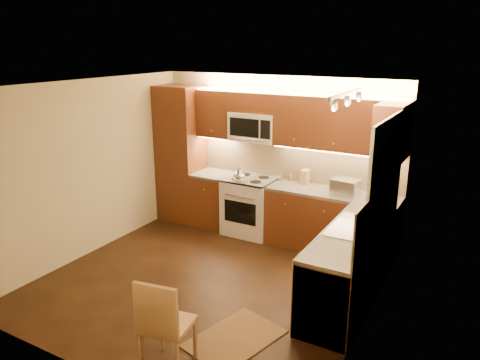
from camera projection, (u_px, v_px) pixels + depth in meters
The scene contains 37 objects.
floor at pixel (209, 281), 6.01m from camera, with size 4.00×4.00×0.01m, color black.
ceiling at pixel (205, 86), 5.29m from camera, with size 4.00×4.00×0.01m, color beige.
wall_back at pixel (277, 156), 7.32m from camera, with size 4.00×0.01×2.50m, color #C0B48D.
wall_front at pixel (80, 251), 3.98m from camera, with size 4.00×0.01×2.50m, color #C0B48D.
wall_left at pixel (90, 168), 6.59m from camera, with size 0.01×4.00×2.50m, color #C0B48D.
wall_right at pixel (371, 219), 4.71m from camera, with size 0.01×4.00×2.50m, color #C0B48D.
pantry at pixel (181, 154), 7.88m from camera, with size 0.70×0.60×2.30m, color #401F0D.
base_cab_back_left at pixel (215, 200), 7.77m from camera, with size 0.62×0.60×0.86m, color #401F0D.
counter_back_left at pixel (214, 174), 7.64m from camera, with size 0.62×0.60×0.04m, color #373432.
base_cab_back_right at pixel (331, 222), 6.81m from camera, with size 1.92×0.60×0.86m, color #401F0D.
counter_back_right at pixel (333, 193), 6.69m from camera, with size 1.92×0.60×0.04m, color #373432.
base_cab_right at pixel (349, 269), 5.42m from camera, with size 0.60×2.00×0.86m, color #401F0D.
counter_right at pixel (351, 233), 5.29m from camera, with size 0.60×2.00×0.04m, color #373432.
dishwasher at pixel (329, 296), 4.84m from camera, with size 0.58×0.60×0.84m, color silver.
backsplash_back at pixel (297, 162), 7.16m from camera, with size 3.30×0.02×0.60m, color tan.
backsplash_right at pixel (379, 211), 5.06m from camera, with size 0.02×2.00×0.60m, color tan.
upper_cab_back_left at pixel (217, 113), 7.46m from camera, with size 0.62×0.35×0.75m, color #401F0D.
upper_cab_back_right at pixel (339, 124), 6.51m from camera, with size 1.92×0.35×0.75m, color #401F0D.
upper_cab_bridge at pixel (255, 102), 7.07m from camera, with size 0.76×0.35×0.31m, color #401F0D.
upper_cab_right_corner at pixel (390, 134), 5.78m from camera, with size 0.35×0.50×0.75m, color #401F0D.
stove at pixel (250, 206), 7.42m from camera, with size 0.76×0.65×0.92m, color silver, non-canonical shape.
microwave at pixel (255, 127), 7.17m from camera, with size 0.76×0.38×0.44m, color silver, non-canonical shape.
window_frame at pixel (385, 173), 5.08m from camera, with size 0.03×1.44×1.24m, color silver.
window_blinds at pixel (384, 173), 5.08m from camera, with size 0.02×1.36×1.16m, color silver.
sink at pixel (356, 221), 5.39m from camera, with size 0.52×0.86×0.15m, color silver, non-canonical shape.
faucet at pixel (372, 218), 5.28m from camera, with size 0.20×0.04×0.30m, color silver, non-canonical shape.
track_light_bar at pixel (348, 93), 4.91m from camera, with size 0.04×1.20×0.03m, color silver.
kettle at pixel (239, 174), 7.10m from camera, with size 0.19×0.19×0.22m, color silver, non-canonical shape.
toaster_oven at pixel (345, 187), 6.55m from camera, with size 0.37×0.28×0.22m, color silver.
knife_block at pixel (305, 177), 7.04m from camera, with size 0.10×0.16×0.22m, color #AE784E.
spice_jar_a at pixel (282, 176), 7.28m from camera, with size 0.04×0.04×0.11m, color silver.
spice_jar_b at pixel (281, 177), 7.25m from camera, with size 0.05×0.05×0.10m, color brown.
spice_jar_c at pixel (280, 178), 7.20m from camera, with size 0.04×0.04×0.09m, color silver.
spice_jar_d at pixel (291, 178), 7.23m from camera, with size 0.05×0.05×0.09m, color brown.
soap_bottle at pixel (389, 202), 5.94m from camera, with size 0.10×0.10×0.21m, color #B0B1B4.
rug at pixel (235, 339), 4.83m from camera, with size 0.65×0.98×0.01m, color black.
dining_chair at pixel (168, 322), 4.30m from camera, with size 0.43×0.43×0.96m, color #AE784E, non-canonical shape.
Camera 1 is at (2.99, -4.49, 2.98)m, focal length 34.62 mm.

